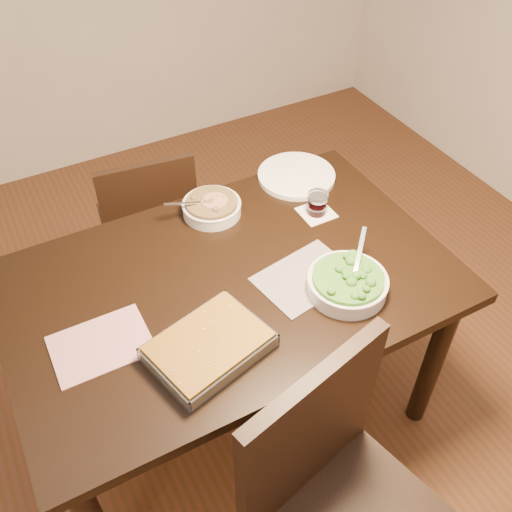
% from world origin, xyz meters
% --- Properties ---
extents(ground, '(4.00, 4.00, 0.00)m').
position_xyz_m(ground, '(0.00, 0.00, 0.00)').
color(ground, '#462D14').
rests_on(ground, ground).
extents(table, '(1.40, 0.90, 0.75)m').
position_xyz_m(table, '(0.00, 0.00, 0.65)').
color(table, black).
rests_on(table, ground).
extents(magazine_a, '(0.27, 0.20, 0.01)m').
position_xyz_m(magazine_a, '(-0.44, -0.06, 0.75)').
color(magazine_a, '#9D2D40').
rests_on(magazine_a, table).
extents(magazine_b, '(0.33, 0.26, 0.01)m').
position_xyz_m(magazine_b, '(0.21, -0.11, 0.75)').
color(magazine_b, '#222128').
rests_on(magazine_b, table).
extents(coaster, '(0.12, 0.12, 0.00)m').
position_xyz_m(coaster, '(0.42, 0.14, 0.75)').
color(coaster, white).
rests_on(coaster, table).
extents(stew_bowl, '(0.23, 0.21, 0.08)m').
position_xyz_m(stew_bowl, '(0.09, 0.32, 0.78)').
color(stew_bowl, white).
rests_on(stew_bowl, table).
extents(broccoli_bowl, '(0.25, 0.25, 0.10)m').
position_xyz_m(broccoli_bowl, '(0.29, -0.22, 0.78)').
color(broccoli_bowl, white).
rests_on(broccoli_bowl, table).
extents(baking_dish, '(0.37, 0.31, 0.06)m').
position_xyz_m(baking_dish, '(-0.18, -0.23, 0.78)').
color(baking_dish, silver).
rests_on(baking_dish, table).
extents(wine_tumbler, '(0.07, 0.07, 0.08)m').
position_xyz_m(wine_tumbler, '(0.42, 0.14, 0.80)').
color(wine_tumbler, black).
rests_on(wine_tumbler, coaster).
extents(dinner_plate, '(0.29, 0.29, 0.02)m').
position_xyz_m(dinner_plate, '(0.46, 0.36, 0.76)').
color(dinner_plate, white).
rests_on(dinner_plate, table).
extents(chair_near, '(0.56, 0.56, 0.99)m').
position_xyz_m(chair_near, '(-0.03, -0.68, 0.55)').
color(chair_near, black).
rests_on(chair_near, ground).
extents(chair_far, '(0.43, 0.43, 0.82)m').
position_xyz_m(chair_far, '(-0.04, 0.72, 0.46)').
color(chair_far, black).
rests_on(chair_far, ground).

